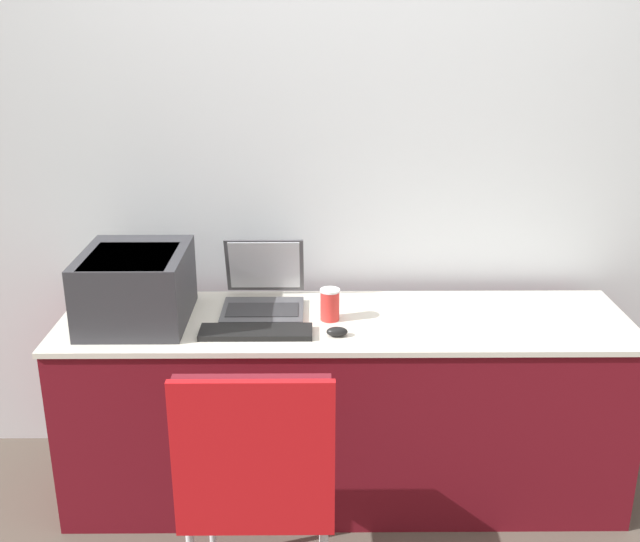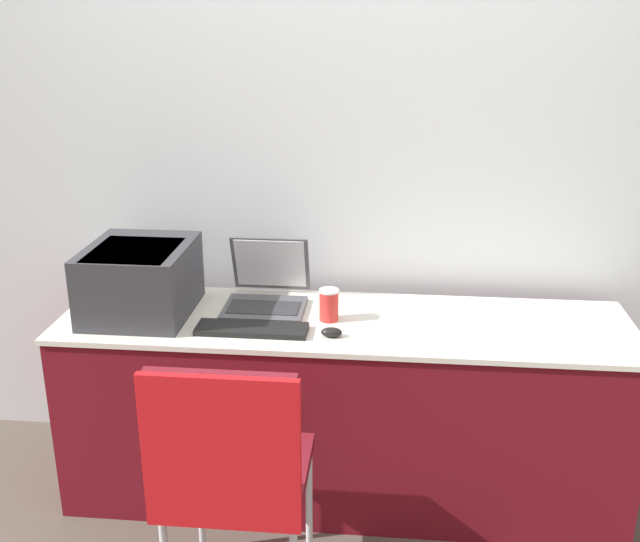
{
  "view_description": "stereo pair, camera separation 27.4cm",
  "coord_description": "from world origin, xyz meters",
  "px_view_note": "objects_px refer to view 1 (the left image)",
  "views": [
    {
      "loc": [
        -0.11,
        -2.28,
        1.84
      ],
      "look_at": [
        -0.09,
        0.3,
        0.92
      ],
      "focal_mm": 42.0,
      "sensor_mm": 36.0,
      "label": 1
    },
    {
      "loc": [
        0.16,
        -2.27,
        1.84
      ],
      "look_at": [
        -0.09,
        0.3,
        0.92
      ],
      "focal_mm": 42.0,
      "sensor_mm": 36.0,
      "label": 2
    }
  ],
  "objects_px": {
    "printer": "(135,284)",
    "mouse": "(337,332)",
    "chair": "(257,469)",
    "external_keyboard": "(256,332)",
    "laptop_left": "(263,294)",
    "coffee_cup": "(330,304)"
  },
  "relations": [
    {
      "from": "external_keyboard",
      "to": "mouse",
      "type": "bearing_deg",
      "value": -3.01
    },
    {
      "from": "printer",
      "to": "coffee_cup",
      "type": "distance_m",
      "value": 0.71
    },
    {
      "from": "printer",
      "to": "chair",
      "type": "bearing_deg",
      "value": -55.95
    },
    {
      "from": "laptop_left",
      "to": "mouse",
      "type": "height_order",
      "value": "laptop_left"
    },
    {
      "from": "external_keyboard",
      "to": "printer",
      "type": "bearing_deg",
      "value": 163.51
    },
    {
      "from": "chair",
      "to": "external_keyboard",
      "type": "bearing_deg",
      "value": 94.12
    },
    {
      "from": "external_keyboard",
      "to": "coffee_cup",
      "type": "height_order",
      "value": "coffee_cup"
    },
    {
      "from": "printer",
      "to": "mouse",
      "type": "distance_m",
      "value": 0.76
    },
    {
      "from": "printer",
      "to": "mouse",
      "type": "relative_size",
      "value": 5.75
    },
    {
      "from": "coffee_cup",
      "to": "chair",
      "type": "xyz_separation_m",
      "value": [
        -0.22,
        -0.72,
        -0.21
      ]
    },
    {
      "from": "coffee_cup",
      "to": "chair",
      "type": "height_order",
      "value": "chair"
    },
    {
      "from": "laptop_left",
      "to": "chair",
      "type": "bearing_deg",
      "value": -87.88
    },
    {
      "from": "external_keyboard",
      "to": "mouse",
      "type": "xyz_separation_m",
      "value": [
        0.29,
        -0.02,
        0.01
      ]
    },
    {
      "from": "laptop_left",
      "to": "coffee_cup",
      "type": "xyz_separation_m",
      "value": [
        0.25,
        -0.12,
        0.0
      ]
    },
    {
      "from": "chair",
      "to": "coffee_cup",
      "type": "bearing_deg",
      "value": 72.94
    },
    {
      "from": "printer",
      "to": "laptop_left",
      "type": "xyz_separation_m",
      "value": [
        0.46,
        0.12,
        -0.09
      ]
    },
    {
      "from": "coffee_cup",
      "to": "mouse",
      "type": "xyz_separation_m",
      "value": [
        0.02,
        -0.15,
        -0.04
      ]
    },
    {
      "from": "printer",
      "to": "mouse",
      "type": "xyz_separation_m",
      "value": [
        0.73,
        -0.15,
        -0.13
      ]
    },
    {
      "from": "coffee_cup",
      "to": "chair",
      "type": "distance_m",
      "value": 0.79
    },
    {
      "from": "mouse",
      "to": "chair",
      "type": "distance_m",
      "value": 0.65
    },
    {
      "from": "chair",
      "to": "printer",
      "type": "bearing_deg",
      "value": 124.05
    },
    {
      "from": "coffee_cup",
      "to": "laptop_left",
      "type": "bearing_deg",
      "value": 154.2
    }
  ]
}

